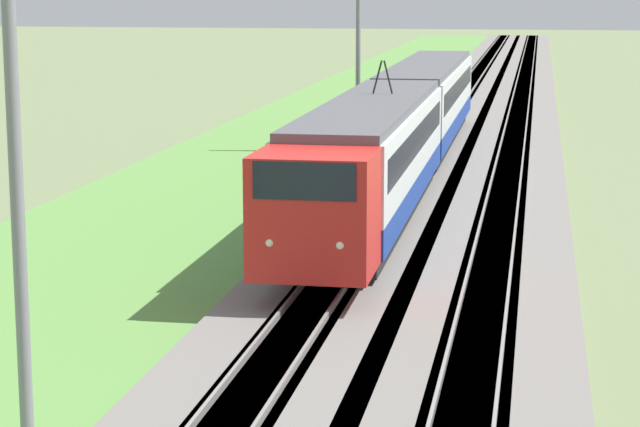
# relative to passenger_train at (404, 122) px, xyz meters

# --- Properties ---
(ballast_main) EXTENTS (240.00, 4.40, 0.30)m
(ballast_main) POSITION_rel_passenger_train_xyz_m (12.88, 0.00, -2.28)
(ballast_main) COLOR slate
(ballast_main) RESTS_ON ground
(ballast_adjacent) EXTENTS (240.00, 4.40, 0.30)m
(ballast_adjacent) POSITION_rel_passenger_train_xyz_m (12.88, -3.91, -2.28)
(ballast_adjacent) COLOR slate
(ballast_adjacent) RESTS_ON ground
(track_main) EXTENTS (240.00, 1.57, 0.45)m
(track_main) POSITION_rel_passenger_train_xyz_m (12.88, 0.00, -2.27)
(track_main) COLOR #4C4238
(track_main) RESTS_ON ground
(track_adjacent) EXTENTS (240.00, 1.57, 0.45)m
(track_adjacent) POSITION_rel_passenger_train_xyz_m (12.88, -3.91, -2.27)
(track_adjacent) COLOR #4C4238
(track_adjacent) RESTS_ON ground
(grass_verge) EXTENTS (240.00, 11.56, 0.12)m
(grass_verge) POSITION_rel_passenger_train_xyz_m (12.88, 5.93, -2.37)
(grass_verge) COLOR #5B8E42
(grass_verge) RESTS_ON ground
(passenger_train) EXTENTS (40.32, 2.91, 5.16)m
(passenger_train) POSITION_rel_passenger_train_xyz_m (0.00, 0.00, 0.00)
(passenger_train) COLOR red
(passenger_train) RESTS_ON ground
(catenary_mast_near) EXTENTS (0.22, 2.56, 9.78)m
(catenary_mast_near) POSITION_rel_passenger_train_xyz_m (-28.82, 2.95, 2.61)
(catenary_mast_near) COLOR slate
(catenary_mast_near) RESTS_ON ground
(catenary_mast_mid) EXTENTS (0.22, 2.56, 9.40)m
(catenary_mast_mid) POSITION_rel_passenger_train_xyz_m (8.54, 2.95, 2.42)
(catenary_mast_mid) COLOR slate
(catenary_mast_mid) RESTS_ON ground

